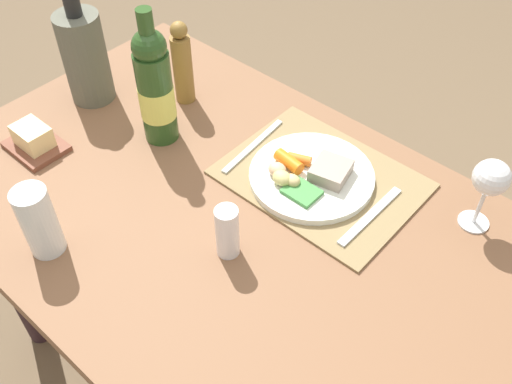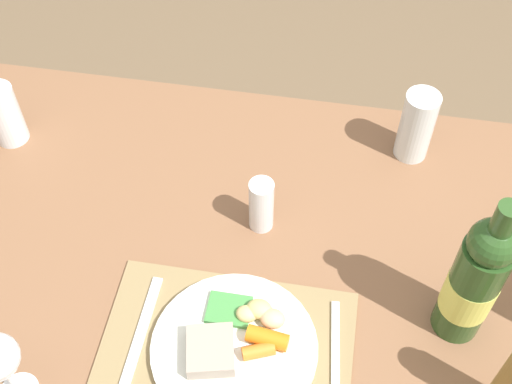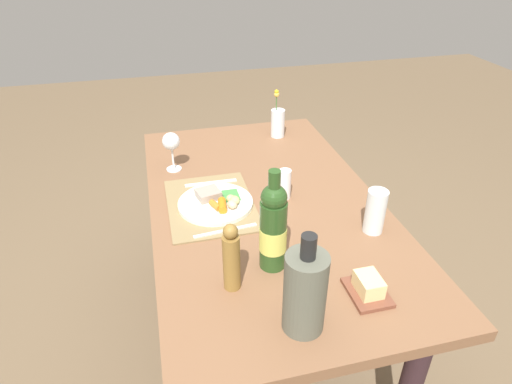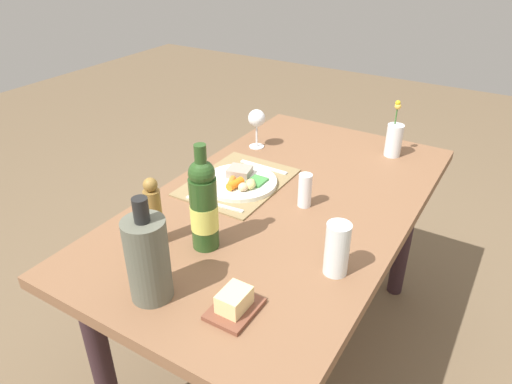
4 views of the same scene
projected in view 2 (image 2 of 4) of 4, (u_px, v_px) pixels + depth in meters
The scene contains 9 objects.
dining_table at pixel (259, 287), 1.25m from camera, with size 1.40×0.81×0.70m.
placemat at pixel (224, 359), 1.06m from camera, with size 0.40×0.30×0.01m, color olive.
dinner_plate at pixel (235, 345), 1.06m from camera, with size 0.26×0.26×0.04m.
fork at pixel (142, 331), 1.08m from camera, with size 0.02×0.20×0.01m, color silver.
knife at pixel (335, 362), 1.05m from camera, with size 0.01×0.21×0.01m, color silver.
wine_bottle at pixel (475, 280), 1.00m from camera, with size 0.08×0.08×0.31m.
flower_vase at pixel (3, 112), 1.30m from camera, with size 0.06×0.06×0.22m.
salt_shaker at pixel (261, 205), 1.18m from camera, with size 0.04×0.04×0.11m, color white.
water_tumbler at pixel (416, 129), 1.28m from camera, with size 0.06×0.06×0.15m.
Camera 2 is at (0.10, -0.62, 1.70)m, focal length 47.64 mm.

